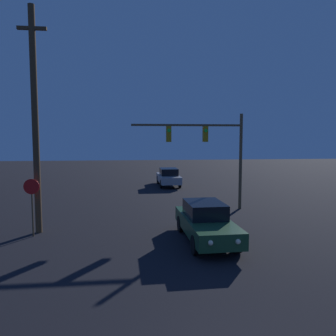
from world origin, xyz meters
The scene contains 5 objects.
car_near centered at (1.23, 8.62, 0.80)m, with size 1.89×4.95×1.57m.
car_far centered at (1.46, 24.47, 0.80)m, with size 1.82×4.93×1.57m.
traffic_signal_mast centered at (2.82, 14.43, 3.83)m, with size 6.48×0.30×5.61m.
stop_sign centered at (-5.95, 9.99, 1.70)m, with size 0.65×0.07×2.47m.
utility_pole centered at (-5.87, 10.59, 5.00)m, with size 1.21×0.28×9.77m.
Camera 1 is at (-1.72, -4.19, 4.15)m, focal length 35.00 mm.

